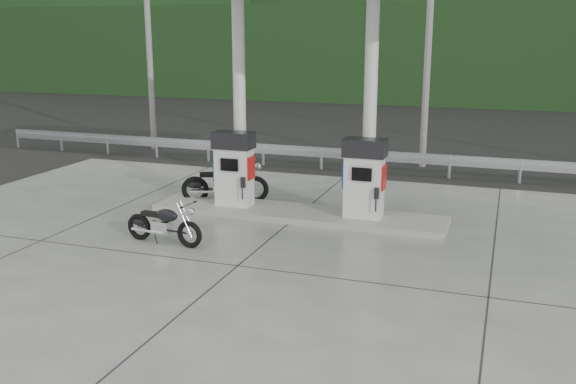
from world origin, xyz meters
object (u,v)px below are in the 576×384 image
(gas_pump_left, at_px, (234,169))
(motorcycle_right, at_px, (164,225))
(gas_pump_right, at_px, (364,178))
(motorcycle_left, at_px, (225,184))

(gas_pump_left, distance_m, motorcycle_right, 2.88)
(gas_pump_right, relative_size, motorcycle_left, 0.87)
(gas_pump_right, xyz_separation_m, motorcycle_right, (-3.57, -2.79, -0.65))
(motorcycle_left, xyz_separation_m, motorcycle_right, (0.19, -3.44, -0.09))
(gas_pump_left, xyz_separation_m, motorcycle_right, (-0.37, -2.79, -0.65))
(motorcycle_right, bearing_deg, motorcycle_left, 98.81)
(gas_pump_left, height_order, gas_pump_right, same)
(gas_pump_left, relative_size, motorcycle_left, 0.87)
(gas_pump_left, xyz_separation_m, gas_pump_right, (3.20, 0.00, 0.00))
(gas_pump_left, height_order, motorcycle_right, gas_pump_left)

